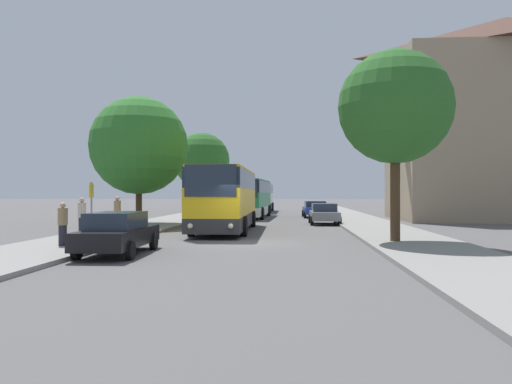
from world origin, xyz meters
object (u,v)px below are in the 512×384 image
at_px(parked_car_right_near, 324,213).
at_px(bus_stop_sign, 91,204).
at_px(bus_rear, 260,197).
at_px(tree_left_far, 139,146).
at_px(parked_car_left_curb, 118,233).
at_px(pedestrian_walking_back, 117,213).
at_px(parked_car_right_far, 315,209).
at_px(pedestrian_waiting_near, 82,217).
at_px(tree_right_near, 395,107).
at_px(tree_left_near, 202,161).
at_px(pedestrian_waiting_far, 63,224).
at_px(bus_middle, 251,198).
at_px(bus_front, 226,198).

relative_size(parked_car_right_near, bus_stop_sign, 1.73).
bearing_deg(bus_rear, tree_left_far, -104.53).
height_order(parked_car_left_curb, pedestrian_walking_back, pedestrian_walking_back).
height_order(parked_car_left_curb, parked_car_right_near, parked_car_left_curb).
xyz_separation_m(parked_car_right_far, pedestrian_waiting_near, (-11.67, -21.22, 0.30)).
bearing_deg(tree_right_near, parked_car_left_curb, -158.23).
distance_m(parked_car_left_curb, parked_car_right_far, 27.85).
distance_m(parked_car_right_far, tree_right_near, 23.20).
height_order(parked_car_left_curb, tree_left_near, tree_left_near).
bearing_deg(parked_car_left_curb, parked_car_right_near, 63.48).
height_order(parked_car_right_far, tree_right_near, tree_right_near).
relative_size(pedestrian_waiting_near, tree_right_near, 0.22).
xyz_separation_m(pedestrian_walking_back, tree_left_far, (-0.70, 5.95, 4.13)).
bearing_deg(bus_rear, parked_car_right_near, -74.66).
bearing_deg(pedestrian_waiting_far, bus_rear, 142.82).
distance_m(parked_car_left_curb, parked_car_right_near, 19.18).
relative_size(bus_rear, pedestrian_walking_back, 5.96).
height_order(parked_car_right_near, bus_stop_sign, bus_stop_sign).
bearing_deg(parked_car_right_far, parked_car_right_near, 88.95).
relative_size(bus_stop_sign, tree_left_far, 0.30).
xyz_separation_m(bus_stop_sign, tree_right_near, (12.81, 0.23, 4.00)).
bearing_deg(pedestrian_waiting_far, tree_left_far, 155.94).
bearing_deg(tree_left_near, bus_rear, 3.34).
distance_m(bus_middle, tree_left_far, 13.33).
distance_m(pedestrian_waiting_near, tree_left_near, 33.26).
distance_m(bus_rear, pedestrian_waiting_far, 37.79).
height_order(parked_car_left_curb, pedestrian_waiting_far, pedestrian_waiting_far).
height_order(bus_middle, pedestrian_walking_back, bus_middle).
xyz_separation_m(pedestrian_waiting_far, tree_left_far, (-1.30, 13.50, 4.23)).
relative_size(bus_front, parked_car_left_curb, 2.40).
xyz_separation_m(parked_car_left_curb, parked_car_right_far, (8.03, 26.66, -0.02)).
xyz_separation_m(bus_rear, parked_car_right_near, (5.78, -21.42, -0.98)).
relative_size(pedestrian_waiting_near, pedestrian_waiting_far, 1.08).
relative_size(bus_front, parked_car_right_near, 2.67).
distance_m(bus_middle, pedestrian_walking_back, 18.06).
bearing_deg(bus_rear, bus_stop_sign, -97.87).
height_order(parked_car_left_curb, tree_left_far, tree_left_far).
bearing_deg(tree_left_far, parked_car_right_far, 44.86).
height_order(bus_front, parked_car_right_near, bus_front).
xyz_separation_m(bus_rear, parked_car_left_curb, (-2.43, -38.75, -0.95)).
relative_size(parked_car_right_far, tree_left_near, 0.51).
distance_m(tree_left_far, tree_right_near, 17.75).
bearing_deg(tree_left_far, bus_front, -33.41).
relative_size(pedestrian_waiting_far, tree_right_near, 0.21).
bearing_deg(pedestrian_waiting_near, parked_car_right_near, 104.55).
bearing_deg(bus_middle, tree_right_near, -68.32).
bearing_deg(tree_left_far, pedestrian_walking_back, -83.30).
height_order(bus_front, pedestrian_walking_back, bus_front).
distance_m(bus_middle, parked_car_right_far, 5.66).
height_order(bus_front, parked_car_right_far, bus_front).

